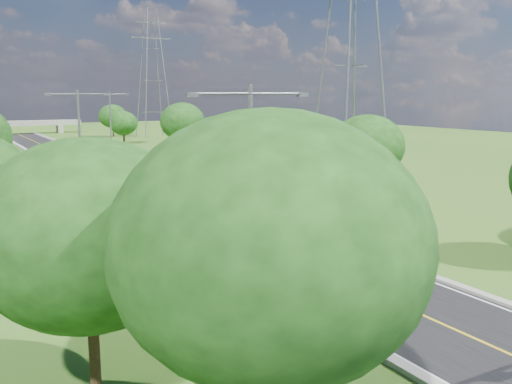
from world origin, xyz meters
The scene contains 20 objects.
ground centered at (0.00, 60.00, 0.00)m, with size 260.00×260.00×0.00m, color #2B5818.
road centered at (0.00, 66.00, 0.03)m, with size 8.00×150.00×0.06m, color black.
curb_left centered at (-4.25, 66.00, 0.11)m, with size 0.50×150.00×0.22m, color gray.
curb_right centered at (4.25, 66.00, 0.11)m, with size 0.50×150.00×0.22m, color gray.
speed_limit_sign centered at (5.20, 37.98, 1.60)m, with size 0.55×0.09×2.40m.
overpass centered at (0.00, 140.00, 2.41)m, with size 30.00×3.00×3.20m.
streetlight_near_left centered at (-6.00, 12.00, 5.94)m, with size 5.90×0.25×10.00m.
streetlight_mid_left centered at (-6.00, 45.00, 5.94)m, with size 5.90×0.25×10.00m.
streetlight_far_right centered at (6.00, 78.00, 5.94)m, with size 5.90×0.25×10.00m.
power_tower_near centered at (22.00, 40.00, 14.01)m, with size 9.00×6.40×28.00m.
power_tower_far centered at (26.00, 115.00, 14.01)m, with size 9.00×6.40×28.00m.
tree_la centered at (-14.00, 8.00, 5.27)m, with size 7.14×7.14×8.30m.
tree_lf centered at (-11.00, 2.00, 5.89)m, with size 7.98×7.98×9.28m.
tree_rb centered at (16.00, 30.00, 4.95)m, with size 6.72×6.72×7.82m.
tree_rc centered at (15.00, 52.00, 4.33)m, with size 5.88×5.88×6.84m.
tree_rd centered at (17.00, 76.00, 5.27)m, with size 7.14×7.14×8.30m.
tree_re centered at (14.50, 100.00, 4.02)m, with size 5.46×5.46×6.35m.
tree_rf centered at (18.00, 120.00, 4.64)m, with size 6.30×6.30×7.33m.
bus_outbound centered at (3.05, 29.78, 1.78)m, with size 2.89×12.35×3.44m, color white.
bus_inbound centered at (-0.97, 52.26, 1.49)m, with size 2.41×10.28×2.86m, color white.
Camera 1 is at (-17.97, -9.63, 9.57)m, focal length 40.00 mm.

